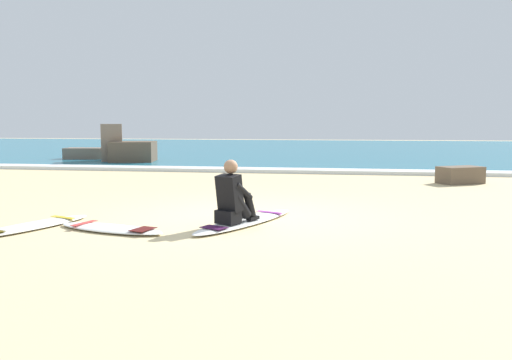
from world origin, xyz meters
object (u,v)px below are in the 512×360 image
surfboard_main (246,221)px  surfboard_spare_far (31,226)px  surfer_seated (233,198)px  surfboard_spare_near (111,228)px  shoreline_rock (460,175)px

surfboard_main → surfboard_spare_far: same height
surfer_seated → surfboard_spare_near: surfer_seated is taller
surfboard_main → surfboard_spare_near: size_ratio=1.37×
surfer_seated → shoreline_rock: 8.00m
surfboard_main → surfboard_spare_near: (-1.83, -0.88, 0.00)m
surfer_seated → surfboard_spare_far: surfer_seated is taller
surfer_seated → shoreline_rock: surfer_seated is taller
surfer_seated → shoreline_rock: bearing=54.7°
surfboard_spare_far → shoreline_rock: shoreline_rock is taller
surfboard_main → shoreline_rock: (4.48, 6.20, 0.18)m
surfboard_main → surfer_seated: (-0.13, -0.33, 0.40)m
surfboard_main → surfer_seated: surfer_seated is taller
surfer_seated → surfboard_main: bearing=67.5°
surfboard_main → surfboard_spare_near: 2.03m
surfboard_spare_far → shoreline_rock: (7.57, 7.10, 0.18)m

